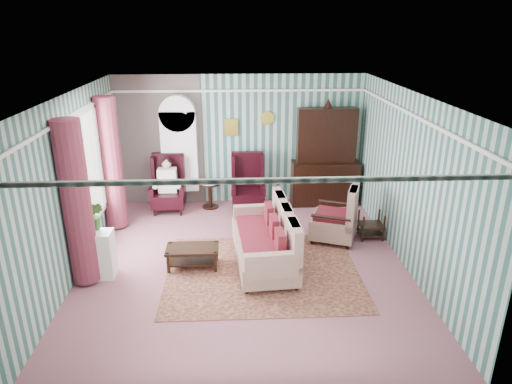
{
  "coord_description": "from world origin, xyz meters",
  "views": [
    {
      "loc": [
        -0.14,
        -6.99,
        3.94
      ],
      "look_at": [
        0.23,
        0.6,
        1.1
      ],
      "focal_mm": 32.0,
      "sensor_mm": 36.0,
      "label": 1
    }
  ],
  "objects_px": {
    "round_side_table": "(210,195)",
    "floral_armchair": "(334,213)",
    "bookcase": "(180,157)",
    "plant_stand": "(97,255)",
    "wingback_right": "(248,183)",
    "sofa": "(263,234)",
    "dresser_hutch": "(326,154)",
    "nest_table": "(371,225)",
    "wingback_left": "(168,184)",
    "seated_woman": "(168,186)",
    "coffee_table": "(193,257)"
  },
  "relations": [
    {
      "from": "round_side_table",
      "to": "floral_armchair",
      "type": "bearing_deg",
      "value": -35.62
    },
    {
      "from": "bookcase",
      "to": "plant_stand",
      "type": "xyz_separation_m",
      "value": [
        -1.05,
        -3.14,
        -0.72
      ]
    },
    {
      "from": "bookcase",
      "to": "wingback_right",
      "type": "relative_size",
      "value": 1.79
    },
    {
      "from": "bookcase",
      "to": "sofa",
      "type": "relative_size",
      "value": 1.07
    },
    {
      "from": "bookcase",
      "to": "dresser_hutch",
      "type": "height_order",
      "value": "dresser_hutch"
    },
    {
      "from": "nest_table",
      "to": "floral_armchair",
      "type": "distance_m",
      "value": 0.79
    },
    {
      "from": "wingback_left",
      "to": "floral_armchair",
      "type": "distance_m",
      "value": 3.69
    },
    {
      "from": "nest_table",
      "to": "sofa",
      "type": "relative_size",
      "value": 0.26
    },
    {
      "from": "nest_table",
      "to": "bookcase",
      "type": "bearing_deg",
      "value": 153.08
    },
    {
      "from": "dresser_hutch",
      "to": "seated_woman",
      "type": "height_order",
      "value": "dresser_hutch"
    },
    {
      "from": "wingback_left",
      "to": "round_side_table",
      "type": "bearing_deg",
      "value": 9.46
    },
    {
      "from": "bookcase",
      "to": "wingback_left",
      "type": "distance_m",
      "value": 0.68
    },
    {
      "from": "nest_table",
      "to": "coffee_table",
      "type": "xyz_separation_m",
      "value": [
        -3.35,
        -0.97,
        -0.08
      ]
    },
    {
      "from": "wingback_left",
      "to": "plant_stand",
      "type": "distance_m",
      "value": 2.87
    },
    {
      "from": "floral_armchair",
      "to": "round_side_table",
      "type": "bearing_deg",
      "value": 75.12
    },
    {
      "from": "wingback_left",
      "to": "sofa",
      "type": "height_order",
      "value": "wingback_left"
    },
    {
      "from": "nest_table",
      "to": "coffee_table",
      "type": "relative_size",
      "value": 0.61
    },
    {
      "from": "sofa",
      "to": "round_side_table",
      "type": "bearing_deg",
      "value": 17.26
    },
    {
      "from": "wingback_left",
      "to": "seated_woman",
      "type": "bearing_deg",
      "value": 0.0
    },
    {
      "from": "nest_table",
      "to": "round_side_table",
      "type": "bearing_deg",
      "value": 151.8
    },
    {
      "from": "nest_table",
      "to": "sofa",
      "type": "height_order",
      "value": "sofa"
    },
    {
      "from": "seated_woman",
      "to": "round_side_table",
      "type": "xyz_separation_m",
      "value": [
        0.9,
        0.15,
        -0.29
      ]
    },
    {
      "from": "wingback_left",
      "to": "plant_stand",
      "type": "height_order",
      "value": "wingback_left"
    },
    {
      "from": "nest_table",
      "to": "dresser_hutch",
      "type": "bearing_deg",
      "value": 107.39
    },
    {
      "from": "bookcase",
      "to": "seated_woman",
      "type": "xyz_separation_m",
      "value": [
        -0.25,
        -0.39,
        -0.53
      ]
    },
    {
      "from": "dresser_hutch",
      "to": "seated_woman",
      "type": "distance_m",
      "value": 3.56
    },
    {
      "from": "dresser_hutch",
      "to": "round_side_table",
      "type": "distance_m",
      "value": 2.75
    },
    {
      "from": "floral_armchair",
      "to": "coffee_table",
      "type": "xyz_separation_m",
      "value": [
        -2.6,
        -0.93,
        -0.36
      ]
    },
    {
      "from": "round_side_table",
      "to": "nest_table",
      "type": "bearing_deg",
      "value": -28.2
    },
    {
      "from": "bookcase",
      "to": "floral_armchair",
      "type": "relative_size",
      "value": 2.05
    },
    {
      "from": "seated_woman",
      "to": "wingback_right",
      "type": "bearing_deg",
      "value": 0.0
    },
    {
      "from": "round_side_table",
      "to": "coffee_table",
      "type": "xyz_separation_m",
      "value": [
        -0.18,
        -2.67,
        -0.11
      ]
    },
    {
      "from": "round_side_table",
      "to": "plant_stand",
      "type": "height_order",
      "value": "plant_stand"
    },
    {
      "from": "wingback_left",
      "to": "coffee_table",
      "type": "relative_size",
      "value": 1.41
    },
    {
      "from": "wingback_left",
      "to": "sofa",
      "type": "relative_size",
      "value": 0.6
    },
    {
      "from": "wingback_right",
      "to": "coffee_table",
      "type": "height_order",
      "value": "wingback_right"
    },
    {
      "from": "seated_woman",
      "to": "coffee_table",
      "type": "height_order",
      "value": "seated_woman"
    },
    {
      "from": "wingback_right",
      "to": "sofa",
      "type": "bearing_deg",
      "value": -85.76
    },
    {
      "from": "round_side_table",
      "to": "sofa",
      "type": "height_order",
      "value": "sofa"
    },
    {
      "from": "wingback_right",
      "to": "round_side_table",
      "type": "height_order",
      "value": "wingback_right"
    },
    {
      "from": "wingback_left",
      "to": "coffee_table",
      "type": "xyz_separation_m",
      "value": [
        0.72,
        -2.52,
        -0.44
      ]
    },
    {
      "from": "sofa",
      "to": "floral_armchair",
      "type": "xyz_separation_m",
      "value": [
        1.4,
        0.85,
        -0.01
      ]
    },
    {
      "from": "wingback_right",
      "to": "nest_table",
      "type": "xyz_separation_m",
      "value": [
        2.32,
        -1.55,
        -0.35
      ]
    },
    {
      "from": "wingback_left",
      "to": "wingback_right",
      "type": "distance_m",
      "value": 1.75
    },
    {
      "from": "wingback_right",
      "to": "coffee_table",
      "type": "distance_m",
      "value": 2.76
    },
    {
      "from": "round_side_table",
      "to": "plant_stand",
      "type": "bearing_deg",
      "value": -120.38
    },
    {
      "from": "bookcase",
      "to": "seated_woman",
      "type": "relative_size",
      "value": 1.9
    },
    {
      "from": "round_side_table",
      "to": "plant_stand",
      "type": "relative_size",
      "value": 0.75
    },
    {
      "from": "round_side_table",
      "to": "nest_table",
      "type": "relative_size",
      "value": 1.11
    },
    {
      "from": "wingback_right",
      "to": "seated_woman",
      "type": "bearing_deg",
      "value": 180.0
    }
  ]
}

